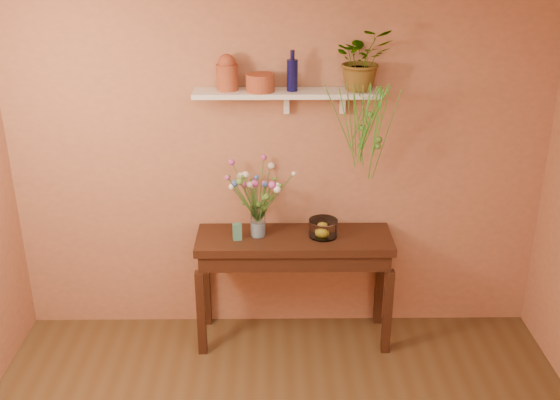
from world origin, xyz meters
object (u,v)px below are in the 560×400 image
object	(u,v)px
sideboard	(294,252)
bouquet	(256,187)
blue_bottle	(292,74)
glass_bowl	(323,229)
terracotta_jug	(227,73)
spider_plant	(362,59)
glass_vase	(258,223)

from	to	relation	value
sideboard	bouquet	size ratio (longest dim) A/B	2.80
blue_bottle	glass_bowl	distance (m)	1.14
terracotta_jug	blue_bottle	size ratio (longest dim) A/B	0.89
terracotta_jug	blue_bottle	xyz separation A→B (m)	(0.45, -0.02, -0.01)
spider_plant	glass_bowl	distance (m)	1.25
spider_plant	glass_vase	bearing A→B (deg)	-170.48
sideboard	blue_bottle	xyz separation A→B (m)	(-0.02, 0.12, 1.30)
terracotta_jug	sideboard	bearing A→B (deg)	-16.69
sideboard	blue_bottle	distance (m)	1.31
bouquet	glass_bowl	size ratio (longest dim) A/B	2.42
terracotta_jug	spider_plant	bearing A→B (deg)	-0.07
terracotta_jug	spider_plant	xyz separation A→B (m)	(0.93, -0.00, 0.09)
glass_vase	bouquet	bearing A→B (deg)	-112.56
terracotta_jug	glass_vase	xyz separation A→B (m)	(0.20, -0.12, -1.08)
glass_vase	sideboard	bearing A→B (deg)	-3.71
glass_bowl	terracotta_jug	bearing A→B (deg)	168.75
glass_vase	blue_bottle	bearing A→B (deg)	21.78
glass_vase	glass_bowl	xyz separation A→B (m)	(0.48, -0.01, -0.04)
blue_bottle	bouquet	size ratio (longest dim) A/B	0.54
spider_plant	bouquet	xyz separation A→B (m)	(-0.73, -0.14, -0.88)
sideboard	spider_plant	xyz separation A→B (m)	(0.46, 0.14, 1.40)
terracotta_jug	bouquet	size ratio (longest dim) A/B	0.48
sideboard	bouquet	distance (m)	0.59
terracotta_jug	spider_plant	distance (m)	0.93
sideboard	bouquet	xyz separation A→B (m)	(-0.27, -0.00, 0.52)
spider_plant	glass_vase	xyz separation A→B (m)	(-0.73, -0.12, -1.18)
sideboard	spider_plant	bearing A→B (deg)	16.85
glass_vase	bouquet	distance (m)	0.30
bouquet	glass_bowl	world-z (taller)	bouquet
blue_bottle	glass_vase	world-z (taller)	blue_bottle
sideboard	bouquet	bearing A→B (deg)	-179.78
terracotta_jug	glass_bowl	distance (m)	1.32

